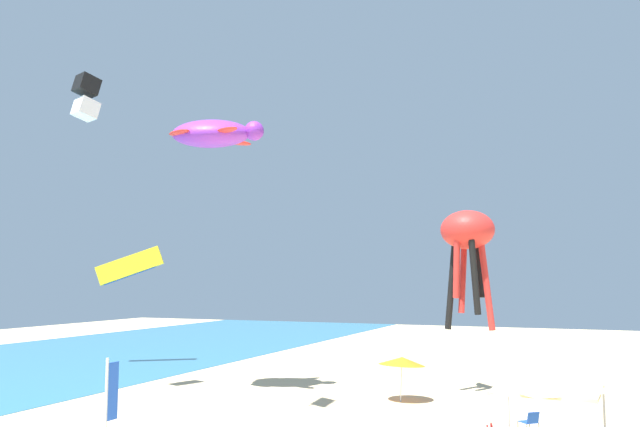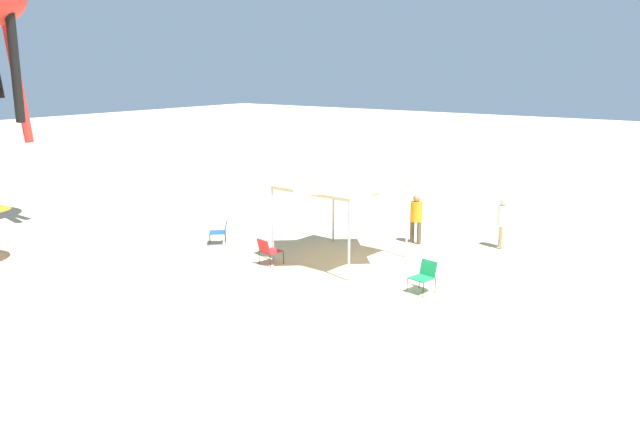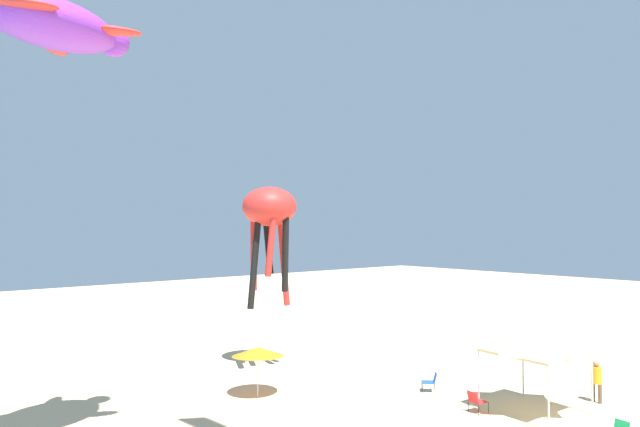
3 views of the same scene
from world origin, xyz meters
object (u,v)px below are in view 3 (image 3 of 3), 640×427
object	(u,v)px
folding_chair_facing_ocean	(431,380)
person_near_umbrella	(596,378)
kite_octopus_red	(269,213)
folding_chair_near_cooler	(476,400)
kite_turtle_purple	(53,24)
canopy_tent	(534,346)
beach_umbrella	(258,352)

from	to	relation	value
folding_chair_facing_ocean	person_near_umbrella	size ratio (longest dim) A/B	0.49
person_near_umbrella	kite_octopus_red	size ratio (longest dim) A/B	0.28
person_near_umbrella	kite_octopus_red	world-z (taller)	kite_octopus_red
person_near_umbrella	folding_chair_near_cooler	bearing A→B (deg)	-104.89
kite_octopus_red	kite_turtle_purple	world-z (taller)	kite_turtle_purple
canopy_tent	person_near_umbrella	xyz separation A→B (m)	(-1.02, -2.99, -1.50)
beach_umbrella	person_near_umbrella	xyz separation A→B (m)	(-9.54, -9.81, -0.85)
kite_octopus_red	beach_umbrella	bearing A→B (deg)	-10.74
folding_chair_facing_ocean	kite_octopus_red	bearing A→B (deg)	-107.66
kite_turtle_purple	folding_chair_near_cooler	bearing A→B (deg)	-36.28
kite_octopus_red	folding_chair_near_cooler	bearing A→B (deg)	44.80
beach_umbrella	folding_chair_facing_ocean	world-z (taller)	beach_umbrella
canopy_tent	person_near_umbrella	size ratio (longest dim) A/B	1.92
kite_octopus_red	kite_turtle_purple	xyz separation A→B (m)	(-5.50, 11.40, 5.02)
canopy_tent	folding_chair_near_cooler	bearing A→B (deg)	50.91
beach_umbrella	kite_turtle_purple	bearing A→B (deg)	106.25
folding_chair_near_cooler	kite_octopus_red	bearing A→B (deg)	23.98
folding_chair_near_cooler	kite_octopus_red	distance (m)	12.63
folding_chair_near_cooler	canopy_tent	bearing A→B (deg)	-118.75
person_near_umbrella	folding_chair_facing_ocean	bearing A→B (deg)	-131.14
canopy_tent	kite_octopus_red	size ratio (longest dim) A/B	0.54
beach_umbrella	kite_octopus_red	xyz separation A→B (m)	(2.94, -2.64, 5.90)
canopy_tent	kite_turtle_purple	xyz separation A→B (m)	(5.97, 15.58, 10.26)
folding_chair_facing_ocean	kite_octopus_red	xyz separation A→B (m)	(7.26, 3.30, 7.25)
folding_chair_facing_ocean	kite_octopus_red	size ratio (longest dim) A/B	0.14
folding_chair_near_cooler	kite_turtle_purple	distance (m)	19.05
kite_octopus_red	folding_chair_facing_ocean	bearing A→B (deg)	55.61
beach_umbrella	person_near_umbrella	distance (m)	13.71
canopy_tent	folding_chair_facing_ocean	bearing A→B (deg)	11.84
beach_umbrella	person_near_umbrella	bearing A→B (deg)	-134.19
beach_umbrella	folding_chair_facing_ocean	bearing A→B (deg)	-125.99
beach_umbrella	kite_turtle_purple	xyz separation A→B (m)	(-2.55, 8.76, 10.92)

